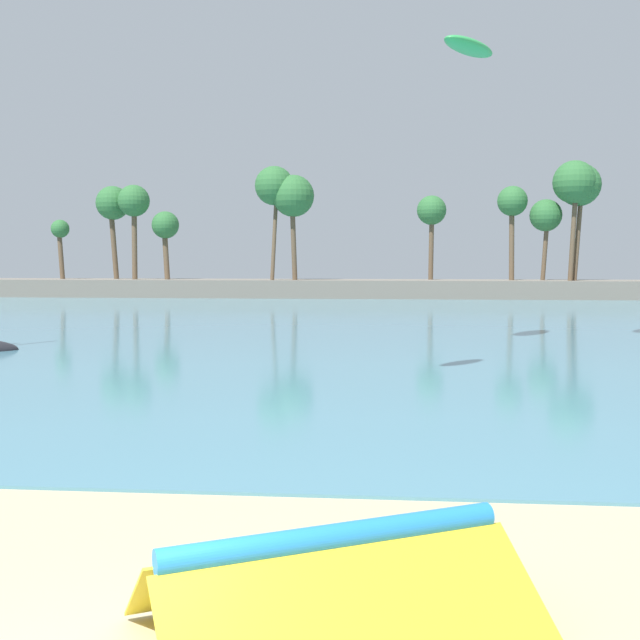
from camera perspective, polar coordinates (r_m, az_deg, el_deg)
The scene contains 4 objects.
sea at distance 66.02m, azimuth 3.28°, elevation 1.03°, with size 220.00×105.54×0.06m, color teal.
palm_headland at distance 78.46m, azimuth 5.21°, elevation 4.34°, with size 101.38×6.47×13.02m.
folded_kite at distance 8.77m, azimuth 1.11°, elevation -17.09°, with size 4.74×4.17×1.19m.
kite_aloft_drifting_left at distance 36.34m, azimuth 10.56°, elevation 18.57°, with size 3.82×1.30×0.53m, color green.
Camera 1 is at (2.36, -6.39, 4.04)m, focal length 44.93 mm.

